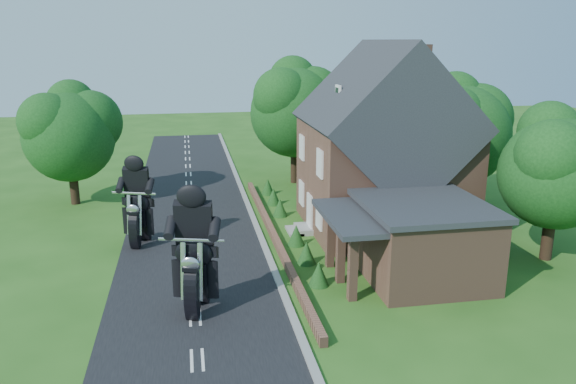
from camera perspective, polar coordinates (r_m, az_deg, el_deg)
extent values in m
plane|color=#255417|center=(24.84, -9.57, -9.30)|extent=(120.00, 120.00, 0.00)
cube|color=black|center=(24.84, -9.57, -9.28)|extent=(7.00, 80.00, 0.02)
cube|color=gray|center=(25.09, -1.12, -8.68)|extent=(0.30, 80.00, 0.12)
cube|color=brown|center=(29.72, -1.44, -4.50)|extent=(0.30, 22.00, 0.40)
cube|color=brown|center=(31.35, 9.51, 1.68)|extent=(8.00, 8.00, 6.00)
cube|color=#25272C|center=(30.80, 9.75, 7.11)|extent=(8.48, 8.64, 8.48)
cube|color=brown|center=(31.28, 13.55, 12.93)|extent=(0.60, 0.90, 1.60)
cube|color=white|center=(29.84, 5.11, 9.91)|extent=(0.12, 0.80, 0.90)
cube|color=black|center=(29.83, 5.00, 9.91)|extent=(0.04, 0.55, 0.65)
cube|color=white|center=(30.76, 2.20, -2.15)|extent=(0.10, 1.10, 2.10)
cube|color=gray|center=(30.97, 1.57, -3.78)|extent=(0.80, 1.60, 0.30)
cube|color=gray|center=(30.90, 0.66, -3.96)|extent=(0.80, 1.60, 0.15)
cube|color=white|center=(28.55, 3.17, -2.39)|extent=(0.10, 1.10, 1.40)
cube|color=black|center=(28.55, 3.13, -2.39)|extent=(0.04, 0.92, 1.22)
cube|color=white|center=(32.67, 1.38, -0.10)|extent=(0.10, 1.10, 1.40)
cube|color=black|center=(32.67, 1.34, -0.10)|extent=(0.04, 0.92, 1.22)
cube|color=white|center=(27.86, 3.25, 2.91)|extent=(0.10, 1.10, 1.40)
cube|color=black|center=(27.85, 3.21, 2.91)|extent=(0.04, 0.92, 1.22)
cube|color=white|center=(32.06, 1.41, 4.56)|extent=(0.10, 1.10, 1.40)
cube|color=black|center=(32.06, 1.37, 4.56)|extent=(0.04, 0.92, 1.22)
cube|color=brown|center=(25.52, 13.43, -4.96)|extent=(5.00, 5.60, 3.20)
cube|color=#25272C|center=(25.00, 13.67, -1.25)|extent=(5.30, 5.94, 0.24)
cube|color=#25272C|center=(24.04, 6.83, -2.50)|extent=(2.60, 5.32, 0.22)
cube|color=brown|center=(22.79, 6.59, -7.66)|extent=(0.35, 0.35, 2.80)
cube|color=brown|center=(24.39, 5.36, -6.06)|extent=(0.35, 0.35, 2.80)
cube|color=brown|center=(26.01, 4.30, -4.66)|extent=(0.35, 0.35, 2.80)
cylinder|color=black|center=(29.66, 25.30, -3.61)|extent=(0.56, 0.56, 2.80)
sphere|color=#123F14|center=(28.94, 25.93, 1.72)|extent=(5.20, 5.20, 5.20)
sphere|color=#123F14|center=(27.60, 25.58, 3.38)|extent=(3.22, 3.22, 3.22)
sphere|color=#123F14|center=(29.51, 25.32, 5.63)|extent=(2.86, 2.86, 2.86)
cylinder|color=black|center=(36.31, 17.02, 0.62)|extent=(0.56, 0.56, 3.00)
sphere|color=#123F14|center=(35.69, 17.41, 5.53)|extent=(6.00, 6.00, 6.00)
sphere|color=#123F14|center=(36.72, 18.97, 7.07)|extent=(4.32, 4.32, 4.32)
sphere|color=#123F14|center=(34.25, 16.69, 7.24)|extent=(3.72, 3.72, 3.72)
sphere|color=#123F14|center=(36.53, 16.94, 9.10)|extent=(3.30, 3.30, 3.30)
cylinder|color=black|center=(41.96, 9.37, 3.41)|extent=(0.56, 0.56, 3.60)
sphere|color=#123F14|center=(41.37, 9.60, 8.54)|extent=(7.20, 7.20, 7.20)
sphere|color=#123F14|center=(42.50, 11.42, 10.09)|extent=(5.18, 5.18, 5.18)
sphere|color=#123F14|center=(39.80, 8.48, 10.42)|extent=(4.46, 4.46, 4.46)
sphere|color=#123F14|center=(42.55, 9.21, 12.15)|extent=(3.96, 3.96, 3.96)
cylinder|color=black|center=(41.33, 1.02, 3.30)|extent=(0.56, 0.56, 3.40)
sphere|color=#123F14|center=(40.76, 1.05, 8.06)|extent=(6.40, 6.40, 6.40)
sphere|color=#123F14|center=(41.58, 2.85, 9.52)|extent=(4.61, 4.61, 4.61)
sphere|color=#123F14|center=(39.48, -0.28, 9.70)|extent=(3.97, 3.97, 3.97)
sphere|color=#123F14|center=(41.82, 0.85, 11.32)|extent=(3.52, 3.52, 3.52)
cylinder|color=black|center=(38.34, -20.59, 0.91)|extent=(0.56, 0.56, 2.80)
sphere|color=#123F14|center=(37.77, -21.00, 5.24)|extent=(5.60, 5.60, 5.60)
sphere|color=#123F14|center=(37.99, -19.09, 6.74)|extent=(4.03, 4.03, 4.03)
sphere|color=#123F14|center=(37.00, -22.89, 6.62)|extent=(3.47, 3.47, 3.47)
sphere|color=#123F14|center=(38.59, -20.84, 8.39)|extent=(3.08, 3.08, 3.08)
cone|color=#143E13|center=(24.29, 3.15, -8.27)|extent=(0.90, 0.90, 1.10)
cone|color=#143E13|center=(26.54, 1.89, -6.16)|extent=(0.90, 0.90, 1.10)
cone|color=#143E13|center=(28.84, 0.84, -4.39)|extent=(0.90, 0.90, 1.10)
cone|color=#143E13|center=(33.51, -0.82, -1.57)|extent=(0.90, 0.90, 1.10)
cone|color=#143E13|center=(35.88, -1.48, -0.44)|extent=(0.90, 0.90, 1.10)
cone|color=#143E13|center=(38.27, -2.06, 0.55)|extent=(0.90, 0.90, 1.10)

